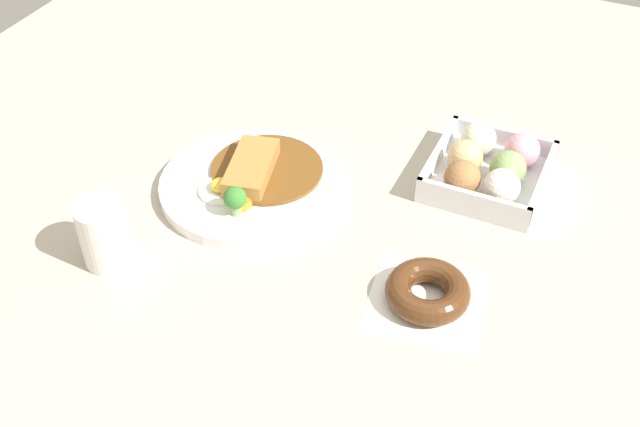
% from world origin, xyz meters
% --- Properties ---
extents(ground_plane, '(1.60, 1.60, 0.00)m').
position_xyz_m(ground_plane, '(0.00, 0.00, 0.00)').
color(ground_plane, '#B2A893').
extents(curry_plate, '(0.26, 0.26, 0.06)m').
position_xyz_m(curry_plate, '(-0.04, 0.13, 0.01)').
color(curry_plate, white).
rests_on(curry_plate, ground_plane).
extents(donut_box, '(0.18, 0.17, 0.06)m').
position_xyz_m(donut_box, '(0.12, -0.18, 0.03)').
color(donut_box, white).
rests_on(donut_box, ground_plane).
extents(chocolate_ring_donut, '(0.16, 0.16, 0.04)m').
position_xyz_m(chocolate_ring_donut, '(-0.15, -0.17, 0.02)').
color(chocolate_ring_donut, white).
rests_on(chocolate_ring_donut, ground_plane).
extents(coffee_mug, '(0.07, 0.07, 0.09)m').
position_xyz_m(coffee_mug, '(-0.25, 0.23, 0.05)').
color(coffee_mug, silver).
rests_on(coffee_mug, ground_plane).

